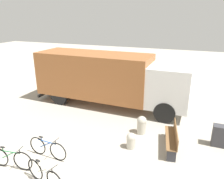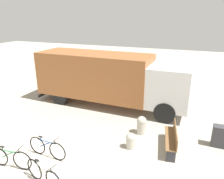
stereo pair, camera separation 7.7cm
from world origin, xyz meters
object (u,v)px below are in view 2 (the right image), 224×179
park_bench (172,137)px  bollard_near_bench (131,140)px  bicycle_near (10,158)px  utility_box (220,136)px  bicycle_far (44,175)px  delivery_truck (108,77)px  bicycle_middle (47,148)px  bollard_far_bench (141,124)px

park_bench → bollard_near_bench: size_ratio=2.89×
bicycle_near → utility_box: 8.13m
bicycle_near → bollard_near_bench: (3.59, 2.73, -0.04)m
bicycle_far → utility_box: size_ratio=1.82×
delivery_truck → bicycle_middle: bearing=-91.0°
utility_box → bollard_far_bench: bearing=-177.0°
bicycle_middle → utility_box: size_ratio=1.86×
park_bench → bollard_near_bench: 1.68m
delivery_truck → park_bench: delivery_truck is taller
bicycle_near → utility_box: bearing=23.8°
bollard_far_bench → utility_box: utility_box is taller
bollard_near_bench → delivery_truck: bearing=123.6°
delivery_truck → bollard_near_bench: bearing=-55.3°
bicycle_middle → bollard_near_bench: bicycle_middle is taller
bollard_near_bench → bollard_far_bench: 1.31m
bicycle_near → bollard_near_bench: 4.51m
bicycle_middle → bollard_far_bench: bicycle_middle is taller
park_bench → bicycle_middle: size_ratio=1.14×
delivery_truck → bicycle_middle: (-0.21, -5.61, -1.34)m
bicycle_near → park_bench: bearing=25.3°
bicycle_far → bollard_far_bench: bicycle_far is taller
park_bench → bollard_near_bench: bearing=100.8°
delivery_truck → park_bench: 5.42m
park_bench → bicycle_middle: 4.92m
bicycle_far → bollard_far_bench: bearing=78.8°
bicycle_middle → bicycle_far: same height
bollard_far_bench → utility_box: (3.26, 0.17, 0.01)m
utility_box → bicycle_far: bearing=-140.1°
bicycle_middle → utility_box: (6.15, 3.21, 0.06)m
delivery_truck → bicycle_near: bearing=-97.7°
bicycle_far → bollard_far_bench: size_ratio=1.98×
bicycle_near → bicycle_middle: (0.81, 0.99, 0.00)m
bollard_far_bench → utility_box: 3.27m
bicycle_near → utility_box: (6.96, 4.20, 0.06)m
park_bench → bollard_near_bench: (-1.57, -0.58, -0.17)m
bollard_far_bench → bicycle_near: bearing=-132.5°
bicycle_middle → bollard_far_bench: bearing=49.6°
park_bench → bollard_near_bench: park_bench is taller
delivery_truck → utility_box: (5.94, -2.39, -1.28)m
bollard_near_bench → bollard_far_bench: bearing=85.2°
bicycle_middle → bicycle_far: bearing=-53.7°
bollard_near_bench → bollard_far_bench: (0.11, 1.31, 0.09)m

